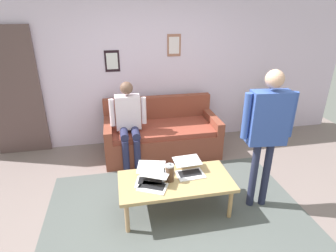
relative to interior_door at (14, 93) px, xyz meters
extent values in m
plane|color=slate|center=(-2.27, 2.11, -1.02)|extent=(7.68, 7.68, 0.00)
cube|color=#4F5452|center=(-2.18, 2.05, -1.02)|extent=(3.08, 2.14, 0.01)
cube|color=silver|center=(-2.27, -0.09, 0.33)|extent=(7.04, 0.10, 2.70)
cube|color=black|center=(-1.56, -0.04, 0.44)|extent=(0.24, 0.02, 0.34)
cube|color=silver|center=(-1.56, -0.03, 0.44)|extent=(0.18, 0.00, 0.26)
cube|color=#965F4D|center=(-2.59, -0.04, 0.67)|extent=(0.23, 0.02, 0.36)
cube|color=silver|center=(-2.59, -0.03, 0.67)|extent=(0.17, 0.00, 0.27)
cube|color=brown|center=(0.00, 0.00, 0.00)|extent=(0.82, 0.05, 2.05)
cube|color=brown|center=(-2.27, 0.51, -0.81)|extent=(1.83, 0.88, 0.42)
cube|color=brown|center=(-2.27, 0.53, -0.56)|extent=(1.59, 0.80, 0.08)
cube|color=brown|center=(-2.27, 0.14, -0.37)|extent=(1.83, 0.14, 0.46)
cube|color=brown|center=(-3.13, 0.51, -0.50)|extent=(0.12, 0.88, 0.20)
cube|color=brown|center=(-1.42, 0.51, -0.50)|extent=(0.12, 0.88, 0.20)
cube|color=tan|center=(-2.18, 1.95, -0.62)|extent=(1.32, 0.65, 0.04)
cylinder|color=tan|center=(-2.77, 2.20, -0.83)|extent=(0.05, 0.05, 0.39)
cylinder|color=tan|center=(-1.59, 2.20, -0.83)|extent=(0.05, 0.05, 0.39)
cylinder|color=#A98551|center=(-2.77, 1.69, -0.83)|extent=(0.05, 0.05, 0.39)
cylinder|color=tan|center=(-1.59, 1.69, -0.83)|extent=(0.05, 0.05, 0.39)
cube|color=silver|center=(-2.38, 1.88, -0.59)|extent=(0.34, 0.25, 0.01)
cube|color=black|center=(-2.38, 1.86, -0.59)|extent=(0.28, 0.16, 0.00)
cube|color=silver|center=(-2.37, 1.75, -0.48)|extent=(0.34, 0.24, 0.03)
cube|color=#2A2421|center=(-2.37, 1.75, -0.48)|extent=(0.31, 0.22, 0.03)
cube|color=silver|center=(-1.90, 2.04, -0.59)|extent=(0.38, 0.34, 0.01)
cube|color=black|center=(-1.91, 2.03, -0.59)|extent=(0.30, 0.24, 0.00)
cube|color=silver|center=(-1.94, 1.95, -0.48)|extent=(0.38, 0.33, 0.02)
cube|color=#B4D6F5|center=(-1.94, 1.95, -0.48)|extent=(0.34, 0.30, 0.01)
cube|color=silver|center=(-1.88, 1.95, -0.59)|extent=(0.37, 0.31, 0.01)
cube|color=black|center=(-1.89, 1.93, -0.59)|extent=(0.30, 0.21, 0.00)
cube|color=silver|center=(-1.92, 1.81, -0.48)|extent=(0.37, 0.30, 0.05)
cube|color=silver|center=(-1.92, 1.81, -0.48)|extent=(0.33, 0.27, 0.04)
cylinder|color=#4C3323|center=(-2.11, 1.94, -0.50)|extent=(0.10, 0.10, 0.19)
cylinder|color=#B7B7BC|center=(-2.11, 1.94, -0.40)|extent=(0.10, 0.10, 0.02)
sphere|color=#B2B2B7|center=(-2.11, 1.94, -0.38)|extent=(0.03, 0.03, 0.03)
cube|color=black|center=(-2.05, 1.94, -0.49)|extent=(0.01, 0.01, 0.13)
cube|color=brown|center=(-4.33, 0.22, -0.67)|extent=(0.42, 0.32, 0.72)
cylinder|color=#5A3C47|center=(-4.33, 0.22, -0.19)|extent=(0.07, 0.07, 0.24)
cylinder|color=#3D7038|center=(-4.35, 0.22, 0.02)|extent=(0.01, 0.03, 0.18)
sphere|color=#E1495F|center=(-4.36, 0.22, 0.11)|extent=(0.05, 0.05, 0.05)
cylinder|color=#3D7038|center=(-4.35, 0.22, -0.01)|extent=(0.01, 0.03, 0.13)
sphere|color=#CF4F69|center=(-4.36, 0.22, 0.05)|extent=(0.05, 0.05, 0.05)
cylinder|color=#3D7038|center=(-4.33, 0.20, -0.01)|extent=(0.02, 0.01, 0.13)
sphere|color=#E75364|center=(-4.33, 0.20, 0.06)|extent=(0.03, 0.03, 0.03)
cylinder|color=#3D7038|center=(-4.32, 0.22, 0.03)|extent=(0.01, 0.04, 0.20)
sphere|color=yellow|center=(-4.30, 0.22, 0.13)|extent=(0.04, 0.04, 0.04)
cylinder|color=#3D7038|center=(-4.32, 0.23, 0.01)|extent=(0.01, 0.02, 0.16)
sphere|color=silver|center=(-4.31, 0.23, 0.08)|extent=(0.03, 0.03, 0.03)
cylinder|color=#22263F|center=(-3.27, 2.06, -0.60)|extent=(0.09, 0.09, 0.86)
cylinder|color=#22263F|center=(-3.12, 2.04, -0.60)|extent=(0.09, 0.09, 0.86)
cube|color=#324D9C|center=(-3.19, 2.05, 0.14)|extent=(0.45, 0.23, 0.61)
cylinder|color=#324D9C|center=(-3.45, 2.07, 0.17)|extent=(0.09, 0.09, 0.52)
cylinder|color=#324D9C|center=(-2.94, 2.02, 0.17)|extent=(0.09, 0.09, 0.52)
sphere|color=tan|center=(-3.19, 2.05, 0.57)|extent=(0.20, 0.20, 0.20)
cylinder|color=#262749|center=(-1.82, 0.97, -0.77)|extent=(0.10, 0.10, 0.50)
cylinder|color=#262749|center=(-1.65, 0.97, -0.77)|extent=(0.10, 0.10, 0.50)
cylinder|color=#262749|center=(-1.82, 0.79, -0.47)|extent=(0.12, 0.40, 0.12)
cylinder|color=#262749|center=(-1.65, 0.79, -0.47)|extent=(0.12, 0.40, 0.12)
cube|color=silver|center=(-1.74, 0.61, -0.21)|extent=(0.37, 0.20, 0.52)
cylinder|color=silver|center=(-1.97, 0.66, -0.19)|extent=(0.08, 0.08, 0.42)
cylinder|color=silver|center=(-1.50, 0.66, -0.19)|extent=(0.08, 0.08, 0.42)
sphere|color=brown|center=(-1.74, 0.61, 0.16)|extent=(0.19, 0.19, 0.19)
camera|label=1|loc=(-1.57, 4.56, 1.25)|focal=29.39mm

